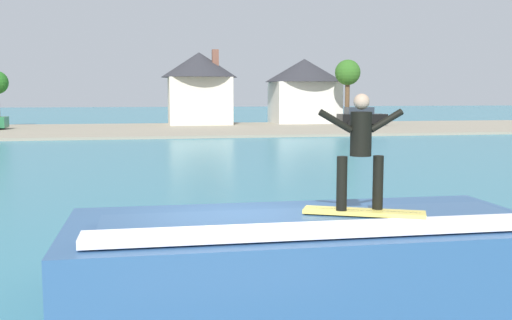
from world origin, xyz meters
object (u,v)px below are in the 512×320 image
surfer (361,145)px  tree_short_bushy (348,74)px  car_far_shore (361,117)px  house_small_cottage (199,84)px  surfboard (364,212)px  wave_crest (306,255)px  house_gabled_white (304,87)px

surfer → tree_short_bushy: size_ratio=0.28×
car_far_shore → surfer: bearing=-110.3°
house_small_cottage → car_far_shore: bearing=-16.8°
surfboard → surfer: (-0.05, 0.04, 1.02)m
tree_short_bushy → wave_crest: bearing=-109.7°
surfboard → wave_crest: bearing=153.9°
wave_crest → house_small_cottage: (2.60, 48.42, 3.38)m
wave_crest → surfboard: size_ratio=4.04×
wave_crest → house_gabled_white: 51.43m
surfer → wave_crest: bearing=154.9°
house_small_cottage → surfer: bearing=-92.2°
surfboard → car_far_shore: 47.35m
surfer → tree_short_bushy: tree_short_bushy is taller
house_gabled_white → house_small_cottage: bearing=-173.6°
wave_crest → tree_short_bushy: 47.46m
wave_crest → car_far_shore: (17.19, 44.03, 0.32)m
house_gabled_white → tree_short_bushy: house_gabled_white is taller
wave_crest → surfer: 1.93m
house_gabled_white → surfboard: bearing=-103.9°
house_small_cottage → tree_short_bushy: bearing=-16.4°
surfboard → car_far_shore: (16.40, 44.41, -0.41)m
surfer → house_gabled_white: size_ratio=0.22×
surfboard → house_small_cottage: size_ratio=0.25×
house_small_cottage → house_gabled_white: bearing=6.4°
surfer → house_gabled_white: 51.50m
tree_short_bushy → car_far_shore: bearing=-20.7°
surfboard → car_far_shore: bearing=69.7°
car_far_shore → tree_short_bushy: bearing=159.3°
surfer → car_far_shore: 47.35m
surfboard → tree_short_bushy: (15.17, 44.88, 3.52)m
surfer → tree_short_bushy: 47.42m
car_far_shore → wave_crest: bearing=-111.3°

